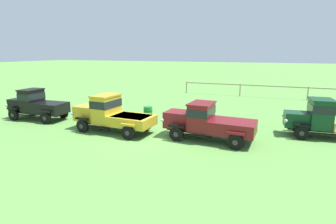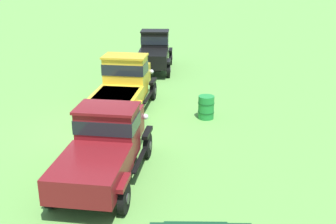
# 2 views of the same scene
# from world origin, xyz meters

# --- Properties ---
(ground_plane) EXTENTS (240.00, 240.00, 0.00)m
(ground_plane) POSITION_xyz_m (0.00, 0.00, 0.00)
(ground_plane) COLOR #5B9342
(vintage_truck_foreground_near) EXTENTS (4.62, 2.11, 2.20)m
(vintage_truck_foreground_near) POSITION_xyz_m (-8.98, 0.84, 1.09)
(vintage_truck_foreground_near) COLOR black
(vintage_truck_foreground_near) RESTS_ON ground
(vintage_truck_second_in_line) EXTENTS (5.39, 2.39, 2.26)m
(vintage_truck_second_in_line) POSITION_xyz_m (-2.33, 0.36, 1.09)
(vintage_truck_second_in_line) COLOR black
(vintage_truck_second_in_line) RESTS_ON ground
(vintage_truck_midrow_center) EXTENTS (5.17, 2.32, 2.08)m
(vintage_truck_midrow_center) POSITION_xyz_m (3.58, 0.96, 1.05)
(vintage_truck_midrow_center) COLOR black
(vintage_truck_midrow_center) RESTS_ON ground
(oil_drum_beside_row) EXTENTS (0.66, 0.66, 0.94)m
(oil_drum_beside_row) POSITION_xyz_m (-1.48, 3.84, 0.47)
(oil_drum_beside_row) COLOR #1E7F33
(oil_drum_beside_row) RESTS_ON ground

